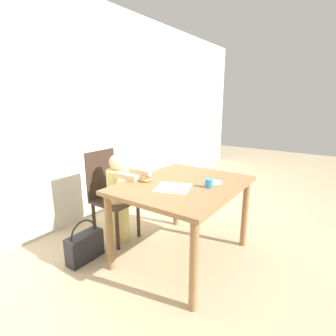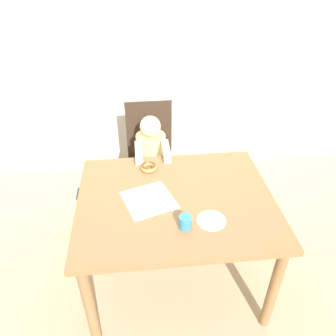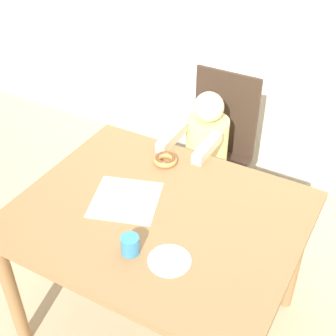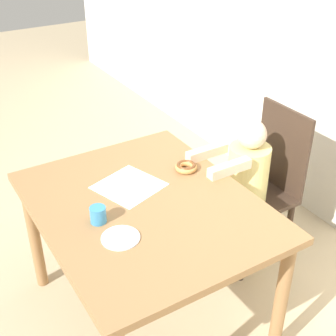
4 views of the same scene
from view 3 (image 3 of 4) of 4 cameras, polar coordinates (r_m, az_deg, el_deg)
name	(u,v)px [view 3 (image 3 of 4)]	position (r m, az deg, el deg)	size (l,w,h in m)	color
ground_plane	(160,319)	(2.41, -0.99, -17.96)	(12.00, 12.00, 0.00)	tan
dining_table	(158,229)	(1.94, -1.18, -7.43)	(1.13, 0.91, 0.71)	olive
chair	(214,155)	(2.63, 5.67, 1.56)	(0.37, 0.40, 0.91)	#38281E
child_figure	(205,167)	(2.54, 4.51, 0.16)	(0.24, 0.44, 0.90)	#E0D17F
donut	(165,159)	(2.12, -0.32, 1.07)	(0.11, 0.11, 0.03)	tan
napkin	(126,200)	(1.94, -5.20, -3.85)	(0.34, 0.34, 0.00)	white
handbag	(138,186)	(2.90, -3.66, -2.25)	(0.34, 0.13, 0.39)	#232328
cup	(130,245)	(1.70, -4.63, -9.32)	(0.07, 0.07, 0.07)	teal
plate	(170,261)	(1.69, 0.19, -11.21)	(0.16, 0.16, 0.01)	silver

